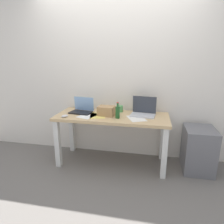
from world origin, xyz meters
TOP-DOWN VIEW (x-y plane):
  - ground_plane at (0.00, 0.00)m, footprint 8.00×8.00m
  - back_wall at (0.00, 0.38)m, footprint 5.20×0.08m
  - desk at (0.00, 0.00)m, footprint 1.61×0.65m
  - laptop_left at (-0.47, 0.06)m, footprint 0.35×0.27m
  - laptop_right at (0.44, 0.10)m, footprint 0.37×0.28m
  - beer_bottle at (0.10, -0.11)m, footprint 0.06×0.06m
  - computer_mouse at (-0.63, -0.22)m, footprint 0.10×0.12m
  - cardboard_box at (-0.08, -0.01)m, footprint 0.24×0.20m
  - coffee_mug at (0.08, 0.22)m, footprint 0.08×0.08m
  - paper_sheet_front_right at (0.36, -0.08)m, footprint 0.31×0.36m
  - paper_sheet_front_left at (-0.33, -0.08)m, footprint 0.29×0.35m
  - paper_yellow_folder at (-0.20, -0.05)m, footprint 0.28×0.34m
  - filing_cabinet at (1.22, 0.04)m, footprint 0.40×0.48m

SIDE VIEW (x-z plane):
  - ground_plane at x=0.00m, z-range 0.00..0.00m
  - filing_cabinet at x=1.22m, z-range 0.00..0.62m
  - desk at x=0.00m, z-range 0.26..1.01m
  - paper_sheet_front_right at x=0.36m, z-range 0.75..0.75m
  - paper_sheet_front_left at x=-0.33m, z-range 0.75..0.75m
  - paper_yellow_folder at x=-0.20m, z-range 0.75..0.75m
  - computer_mouse at x=-0.63m, z-range 0.75..0.78m
  - coffee_mug at x=0.08m, z-range 0.75..0.84m
  - laptop_left at x=-0.47m, z-range 0.68..0.91m
  - laptop_right at x=0.44m, z-range 0.67..0.93m
  - cardboard_box at x=-0.08m, z-range 0.75..0.88m
  - beer_bottle at x=0.10m, z-range 0.72..0.94m
  - back_wall at x=0.00m, z-range 0.00..2.60m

